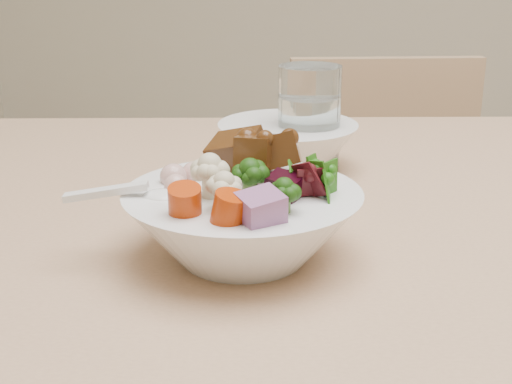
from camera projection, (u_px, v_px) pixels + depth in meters
dining_table at (489, 294)px, 0.73m from camera, size 1.81×1.25×0.77m
chair_far at (389, 251)px, 1.40m from camera, size 0.46×0.46×0.83m
food_bowl at (245, 219)px, 0.62m from camera, size 0.21×0.21×0.11m
soup_spoon at (149, 196)px, 0.60m from camera, size 0.11×0.04×0.02m
water_glass at (309, 124)px, 0.86m from camera, size 0.07×0.07×0.13m
side_bowl at (288, 146)px, 0.87m from camera, size 0.17×0.17×0.06m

